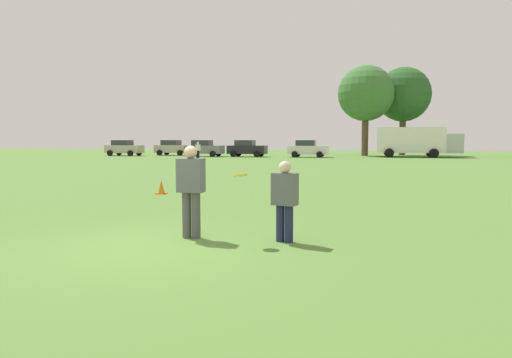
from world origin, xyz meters
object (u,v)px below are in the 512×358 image
player_defender (285,197)px  parked_car_center (204,148)px  parked_car_mid_left (173,148)px  parked_car_mid_right (247,148)px  parked_car_near_right (308,149)px  box_truck (417,141)px  player_thrower (191,186)px  parked_car_near_left (124,148)px  frisbee (240,175)px  traffic_cone (161,187)px  bystander_sideline_watcher (198,150)px

player_defender → parked_car_center: (-16.94, 39.59, 0.10)m
parked_car_mid_left → parked_car_mid_right: same height
parked_car_near_right → box_truck: (11.22, 2.81, 0.83)m
player_thrower → box_truck: 44.05m
parked_car_near_left → box_truck: 32.82m
player_defender → parked_car_center: 43.07m
player_defender → frisbee: 0.91m
traffic_cone → parked_car_mid_right: (-6.53, 33.78, 0.69)m
frisbee → parked_car_mid_left: parked_car_mid_left is taller
box_truck → bystander_sideline_watcher: bearing=-151.4°
parked_car_center → bystander_sideline_watcher: 7.77m
player_defender → parked_car_mid_right: 41.83m
box_truck → frisbee: bearing=-98.5°
parked_car_mid_left → box_truck: size_ratio=0.50×
parked_car_near_left → parked_car_mid_left: bearing=29.7°
parked_car_mid_left → parked_car_center: 5.70m
parked_car_center → parked_car_mid_left: bearing=152.0°
player_thrower → traffic_cone: player_thrower is taller
box_truck → parked_car_near_left: bearing=-173.4°
traffic_cone → parked_car_near_left: size_ratio=0.11×
frisbee → traffic_cone: (-4.82, 6.54, -1.00)m
player_defender → player_thrower: bearing=-176.1°
traffic_cone → bystander_sideline_watcher: size_ratio=0.29×
box_truck → bystander_sideline_watcher: size_ratio=5.17×
player_thrower → bystander_sideline_watcher: size_ratio=1.06×
box_truck → player_thrower: bearing=-99.9°
traffic_cone → frisbee: bearing=-53.6°
player_thrower → frisbee: player_thrower is taller
frisbee → player_thrower: bearing=170.9°
player_defender → parked_car_near_left: parked_car_near_left is taller
traffic_cone → box_truck: size_ratio=0.06×
frisbee → parked_car_center: bearing=112.1°
parked_car_mid_left → frisbee: bearing=-63.5°
player_thrower → parked_car_center: (-15.16, 39.71, -0.07)m
traffic_cone → box_truck: 38.74m
parked_car_mid_left → parked_car_near_right: bearing=-6.3°
parked_car_mid_right → parked_car_near_right: bearing=3.6°
parked_car_mid_right → parked_car_near_right: size_ratio=1.00×
parked_car_near_right → player_thrower: bearing=-84.8°
player_defender → box_truck: bearing=82.4°
player_defender → parked_car_near_right: bearing=97.7°
traffic_cone → player_defender: bearing=-48.3°
player_thrower → frisbee: size_ratio=6.39×
traffic_cone → parked_car_near_left: bearing=122.6°
parked_car_mid_right → bystander_sideline_watcher: bearing=-107.9°
frisbee → box_truck: 44.04m
parked_car_near_right → parked_car_near_left: bearing=-177.4°
traffic_cone → parked_car_mid_left: bearing=114.5°
parked_car_mid_right → bystander_sideline_watcher: (-2.55, -7.88, 0.01)m
box_truck → parked_car_center: bearing=-170.8°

